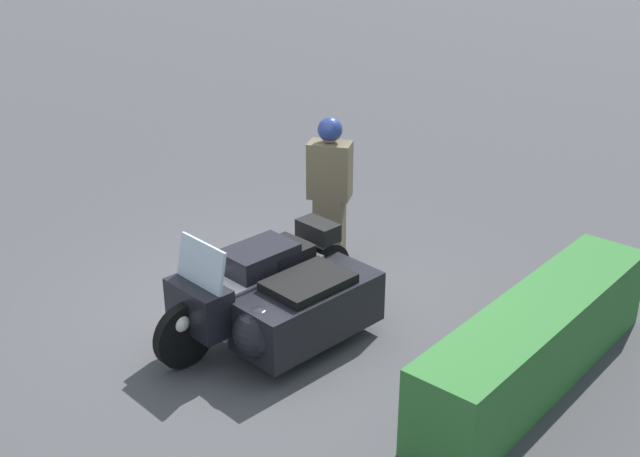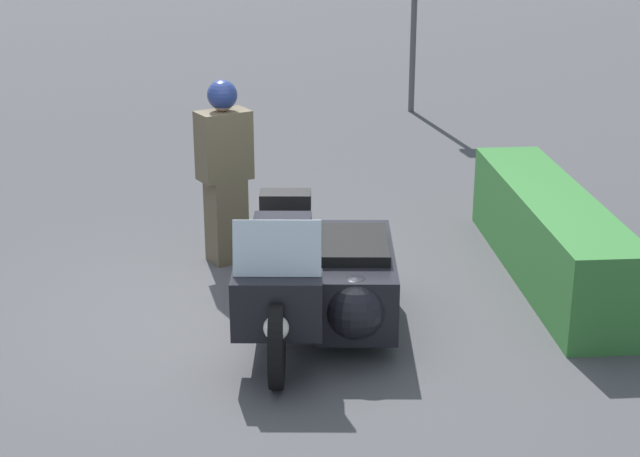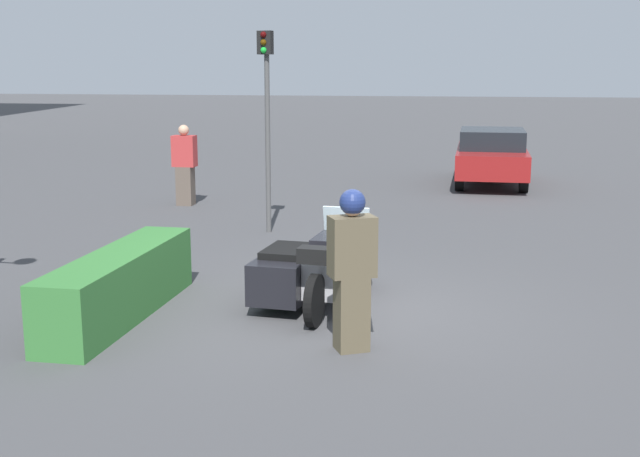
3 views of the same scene
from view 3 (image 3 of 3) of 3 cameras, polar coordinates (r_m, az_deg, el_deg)
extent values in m
plane|color=#424244|center=(9.85, 1.13, -5.86)|extent=(160.00, 160.00, 0.00)
cylinder|color=black|center=(10.84, 2.18, -2.59)|extent=(0.62, 0.15, 0.62)
cylinder|color=black|center=(9.17, -0.39, -5.15)|extent=(0.62, 0.15, 0.62)
cylinder|color=black|center=(10.01, -2.35, -4.16)|extent=(0.49, 0.14, 0.48)
cube|color=#B7B7BC|center=(9.97, 1.00, -3.03)|extent=(1.29, 0.58, 0.45)
cube|color=black|center=(9.89, 1.01, -1.21)|extent=(0.72, 0.51, 0.24)
cube|color=black|center=(9.63, 0.59, -1.68)|extent=(0.54, 0.49, 0.12)
cube|color=black|center=(10.61, 1.96, -1.65)|extent=(0.37, 0.67, 0.44)
cube|color=silver|center=(10.48, 1.92, 0.51)|extent=(0.16, 0.63, 0.40)
sphere|color=white|center=(10.84, 2.24, -1.74)|extent=(0.18, 0.18, 0.18)
cube|color=black|center=(10.02, -2.25, -3.23)|extent=(1.46, 0.75, 0.50)
sphere|color=black|center=(10.57, -1.27, -2.32)|extent=(0.47, 0.48, 0.47)
cube|color=black|center=(9.95, -2.27, -1.62)|extent=(0.82, 0.60, 0.09)
cube|color=black|center=(9.15, -0.20, -1.91)|extent=(0.27, 0.45, 0.18)
cube|color=brown|center=(8.42, 2.26, -6.03)|extent=(0.40, 0.42, 0.80)
cube|color=brown|center=(8.24, 2.30, -1.29)|extent=(0.46, 0.54, 0.63)
sphere|color=tan|center=(8.16, 2.32, 1.62)|extent=(0.22, 0.22, 0.22)
sphere|color=navy|center=(8.15, 2.32, 1.88)|extent=(0.27, 0.27, 0.27)
cube|color=#337033|center=(9.81, -14.04, -3.91)|extent=(3.16, 0.64, 0.78)
cylinder|color=#4C4C4C|center=(14.35, -3.73, 5.94)|extent=(0.09, 0.09, 3.15)
cube|color=black|center=(14.25, -3.92, 13.05)|extent=(0.18, 0.28, 0.40)
sphere|color=#410707|center=(14.19, -4.04, 13.58)|extent=(0.11, 0.11, 0.11)
sphere|color=#462D06|center=(14.18, -4.04, 13.06)|extent=(0.11, 0.11, 0.11)
sphere|color=green|center=(14.18, -4.03, 12.53)|extent=(0.11, 0.11, 0.11)
cube|color=maroon|center=(21.02, 12.09, 4.82)|extent=(4.22, 1.75, 0.59)
cube|color=black|center=(20.97, 12.15, 6.26)|extent=(2.20, 1.60, 0.47)
cylinder|color=black|center=(22.35, 10.07, 4.50)|extent=(0.68, 0.21, 0.68)
cylinder|color=black|center=(22.37, 13.96, 4.35)|extent=(0.68, 0.21, 0.68)
cylinder|color=black|center=(19.76, 9.90, 3.64)|extent=(0.68, 0.21, 0.68)
cylinder|color=black|center=(19.79, 14.30, 3.47)|extent=(0.68, 0.21, 0.68)
cube|color=brown|center=(17.62, -9.54, 3.01)|extent=(0.30, 0.34, 0.84)
cube|color=#B23333|center=(17.53, -9.63, 5.45)|extent=(0.30, 0.49, 0.67)
sphere|color=tan|center=(17.49, -9.67, 6.91)|extent=(0.23, 0.23, 0.23)
camera|label=1|loc=(15.71, -14.26, 15.42)|focal=45.00mm
camera|label=2|loc=(16.63, 6.09, 12.80)|focal=55.00mm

